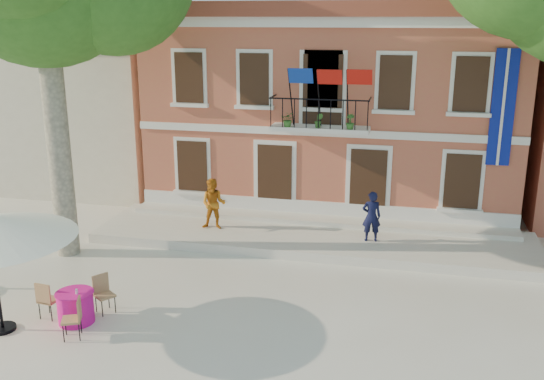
{
  "coord_description": "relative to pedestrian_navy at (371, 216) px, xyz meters",
  "views": [
    {
      "loc": [
        4.86,
        -13.75,
        7.02
      ],
      "look_at": [
        0.87,
        3.5,
        1.93
      ],
      "focal_mm": 40.0,
      "sensor_mm": 36.0,
      "label": 1
    }
  ],
  "objects": [
    {
      "name": "cafe_table_1",
      "position": [
        -6.47,
        -6.27,
        -0.67
      ],
      "size": [
        1.71,
        1.86,
        0.95
      ],
      "color": "#DB148B",
      "rests_on": "ground"
    },
    {
      "name": "ground",
      "position": [
        -3.87,
        -4.15,
        -1.1
      ],
      "size": [
        90.0,
        90.0,
        0.0
      ],
      "primitive_type": "plane",
      "color": "beige",
      "rests_on": "ground"
    },
    {
      "name": "terrace",
      "position": [
        -1.87,
        0.25,
        -0.95
      ],
      "size": [
        14.0,
        3.4,
        0.3
      ],
      "primitive_type": "cube",
      "color": "silver",
      "rests_on": "ground"
    },
    {
      "name": "main_building",
      "position": [
        -1.87,
        5.84,
        2.69
      ],
      "size": [
        13.5,
        9.59,
        7.5
      ],
      "color": "#B25F40",
      "rests_on": "ground"
    },
    {
      "name": "pedestrian_navy",
      "position": [
        0.0,
        0.0,
        0.0
      ],
      "size": [
        0.64,
        0.48,
        1.59
      ],
      "primitive_type": "imported",
      "rotation": [
        0.0,
        0.0,
        3.32
      ],
      "color": "black",
      "rests_on": "terrace"
    },
    {
      "name": "neighbor_west",
      "position": [
        -13.37,
        6.85,
        2.12
      ],
      "size": [
        9.4,
        9.4,
        6.4
      ],
      "color": "beige",
      "rests_on": "ground"
    },
    {
      "name": "pedestrian_orange",
      "position": [
        -5.09,
        -0.01,
        0.04
      ],
      "size": [
        0.87,
        0.71,
        1.68
      ],
      "primitive_type": "imported",
      "rotation": [
        0.0,
        0.0,
        0.1
      ],
      "color": "#C56D17",
      "rests_on": "terrace"
    }
  ]
}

